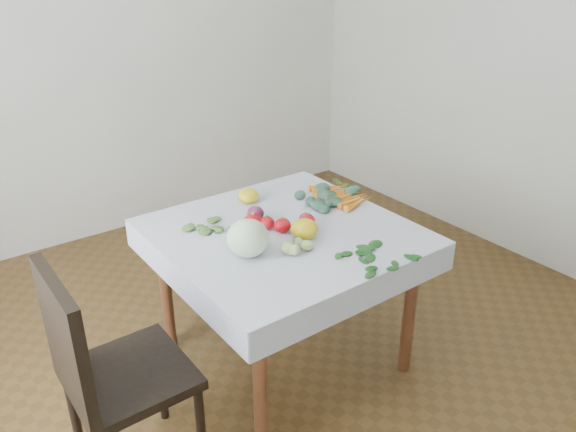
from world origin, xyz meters
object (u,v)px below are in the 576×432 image
chair (103,368)px  carrot_bunch (343,195)px  table (284,249)px  cabbage (248,238)px  heirloom_back (249,196)px

chair → carrot_bunch: chair is taller
table → carrot_bunch: size_ratio=2.84×
carrot_bunch → cabbage: bearing=-163.4°
heirloom_back → carrot_bunch: heirloom_back is taller
heirloom_back → carrot_bunch: 0.50m
chair → cabbage: chair is taller
table → chair: 1.00m
table → cabbage: size_ratio=5.43×
table → cabbage: bearing=-159.1°
chair → carrot_bunch: size_ratio=2.79×
chair → cabbage: bearing=8.1°
table → carrot_bunch: 0.51m
heirloom_back → table: bearing=-96.5°
table → chair: bearing=-168.3°
table → chair: size_ratio=1.02×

